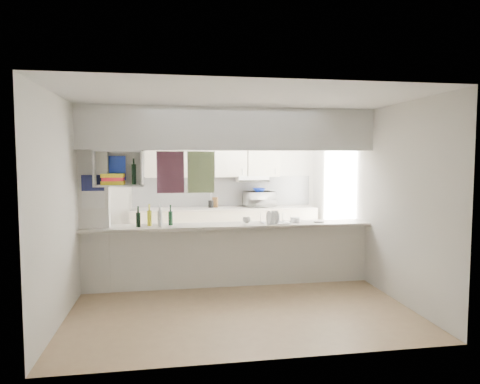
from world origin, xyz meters
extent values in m
plane|color=#9F7E5C|center=(0.00, 0.00, 0.00)|extent=(4.80, 4.80, 0.00)
plane|color=white|center=(0.00, 0.00, 2.60)|extent=(4.80, 4.80, 0.00)
plane|color=silver|center=(0.00, 2.40, 1.30)|extent=(4.20, 0.00, 4.20)
plane|color=silver|center=(-2.10, 0.00, 1.30)|extent=(0.00, 4.80, 4.80)
plane|color=silver|center=(2.10, 0.00, 1.30)|extent=(0.00, 4.80, 4.80)
cube|color=silver|center=(0.00, 0.00, 0.44)|extent=(4.20, 0.15, 0.88)
cube|color=#B7AEA1|center=(0.00, 0.00, 0.90)|extent=(4.20, 0.50, 0.04)
cube|color=white|center=(0.00, 0.00, 2.30)|extent=(4.20, 0.50, 0.60)
cube|color=silver|center=(-1.90, 0.00, 1.30)|extent=(0.40, 0.18, 2.60)
cube|color=#191E4C|center=(-1.90, -0.10, 1.55)|extent=(0.30, 0.01, 0.22)
cube|color=white|center=(-1.90, -0.10, 1.32)|extent=(0.30, 0.01, 0.24)
cube|color=black|center=(-0.85, 0.22, 1.68)|extent=(0.40, 0.02, 0.62)
cube|color=#165465|center=(-0.40, 0.22, 1.68)|extent=(0.40, 0.02, 0.62)
cube|color=white|center=(-1.55, -0.10, 1.51)|extent=(0.65, 0.35, 0.02)
cube|color=white|center=(-1.55, -0.10, 1.99)|extent=(0.65, 0.35, 0.02)
cube|color=white|center=(-1.55, 0.06, 1.75)|extent=(0.65, 0.02, 0.50)
cube|color=white|center=(-1.86, -0.10, 1.75)|extent=(0.02, 0.35, 0.50)
cube|color=white|center=(-1.24, -0.10, 1.75)|extent=(0.02, 0.35, 0.50)
cube|color=yellow|center=(-1.63, -0.10, 1.55)|extent=(0.30, 0.24, 0.05)
cube|color=red|center=(-1.63, -0.10, 1.60)|extent=(0.28, 0.22, 0.05)
cube|color=yellow|center=(-1.63, -0.10, 1.65)|extent=(0.30, 0.24, 0.05)
cube|color=navy|center=(-1.60, 0.02, 1.75)|extent=(0.26, 0.02, 0.34)
cylinder|color=black|center=(-1.35, -0.10, 1.67)|extent=(0.06, 0.06, 0.28)
cube|color=beige|center=(0.20, 2.10, 0.45)|extent=(3.60, 0.60, 0.90)
cube|color=#B7AEA1|center=(0.20, 2.10, 0.91)|extent=(3.60, 0.63, 0.03)
cube|color=silver|center=(0.20, 2.38, 1.22)|extent=(3.60, 0.03, 0.60)
cube|color=beige|center=(0.00, 2.23, 1.88)|extent=(2.62, 0.34, 0.72)
cube|color=white|center=(0.75, 2.16, 1.48)|extent=(0.60, 0.46, 0.12)
cube|color=silver|center=(0.75, 1.93, 1.45)|extent=(0.60, 0.02, 0.05)
imported|color=white|center=(0.90, 2.13, 1.07)|extent=(0.63, 0.51, 0.31)
imported|color=navy|center=(0.89, 2.14, 1.26)|extent=(0.26, 0.26, 0.06)
cube|color=silver|center=(0.68, -0.05, 0.93)|extent=(0.43, 0.35, 0.01)
cylinder|color=white|center=(0.58, -0.07, 1.03)|extent=(0.05, 0.19, 0.19)
cylinder|color=white|center=(0.64, -0.06, 1.03)|extent=(0.05, 0.19, 0.19)
cylinder|color=white|center=(0.70, -0.05, 1.03)|extent=(0.05, 0.19, 0.19)
imported|color=white|center=(0.25, -0.05, 0.98)|extent=(0.15, 0.15, 0.09)
cylinder|color=black|center=(-1.31, -0.05, 1.02)|extent=(0.07, 0.07, 0.20)
cylinder|color=black|center=(-1.31, -0.05, 1.17)|extent=(0.02, 0.02, 0.09)
cylinder|color=#A49F1B|center=(-1.16, 0.03, 1.03)|extent=(0.07, 0.07, 0.22)
cylinder|color=#A49F1B|center=(-1.16, 0.03, 1.18)|extent=(0.02, 0.02, 0.09)
cylinder|color=silver|center=(-1.01, -0.05, 1.04)|extent=(0.07, 0.07, 0.23)
cylinder|color=silver|center=(-1.01, -0.05, 1.20)|extent=(0.02, 0.02, 0.09)
cylinder|color=black|center=(-0.86, 0.03, 1.02)|extent=(0.07, 0.07, 0.20)
cylinder|color=black|center=(-0.86, 0.03, 1.17)|extent=(0.02, 0.02, 0.09)
cylinder|color=silver|center=(1.01, 0.03, 0.95)|extent=(0.14, 0.14, 0.07)
cube|color=black|center=(1.36, -0.04, 0.93)|extent=(0.14, 0.07, 0.01)
cylinder|color=black|center=(-0.07, 2.15, 0.99)|extent=(0.10, 0.10, 0.15)
cube|color=brown|center=(0.01, 2.18, 1.02)|extent=(0.13, 0.11, 0.20)
camera|label=1|loc=(-0.85, -6.18, 1.88)|focal=32.00mm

